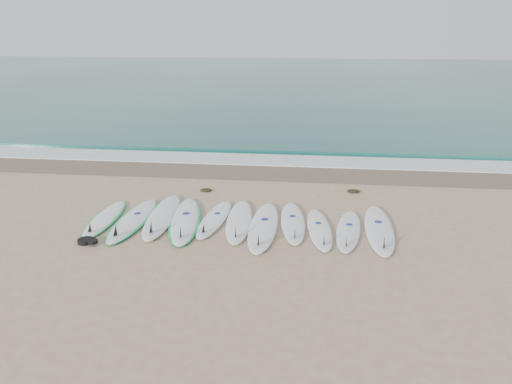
# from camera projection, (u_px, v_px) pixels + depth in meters

# --- Properties ---
(ground) EXTENTS (120.00, 120.00, 0.00)m
(ground) POSITION_uv_depth(u_px,v_px,m) (239.00, 224.00, 10.96)
(ground) COLOR tan
(ocean) EXTENTS (120.00, 55.00, 0.03)m
(ocean) POSITION_uv_depth(u_px,v_px,m) (297.00, 78.00, 41.59)
(ocean) COLOR #1C5E56
(ocean) RESTS_ON ground
(wet_sand_band) EXTENTS (120.00, 1.80, 0.01)m
(wet_sand_band) POSITION_uv_depth(u_px,v_px,m) (259.00, 172.00, 14.82)
(wet_sand_band) COLOR brown
(wet_sand_band) RESTS_ON ground
(foam_band) EXTENTS (120.00, 1.40, 0.04)m
(foam_band) POSITION_uv_depth(u_px,v_px,m) (264.00, 160.00, 16.14)
(foam_band) COLOR silver
(foam_band) RESTS_ON ground
(wave_crest) EXTENTS (120.00, 1.00, 0.10)m
(wave_crest) POSITION_uv_depth(u_px,v_px,m) (268.00, 148.00, 17.54)
(wave_crest) COLOR #1C5E56
(wave_crest) RESTS_ON ground
(surfboard_0) EXTENTS (0.68, 2.38, 0.30)m
(surfboard_0) POSITION_uv_depth(u_px,v_px,m) (104.00, 219.00, 11.14)
(surfboard_0) COLOR white
(surfboard_0) RESTS_ON ground
(surfboard_1) EXTENTS (0.67, 2.75, 0.35)m
(surfboard_1) POSITION_uv_depth(u_px,v_px,m) (133.00, 220.00, 11.04)
(surfboard_1) COLOR white
(surfboard_1) RESTS_ON ground
(surfboard_2) EXTENTS (0.84, 2.94, 0.37)m
(surfboard_2) POSITION_uv_depth(u_px,v_px,m) (162.00, 217.00, 11.21)
(surfboard_2) COLOR white
(surfboard_2) RESTS_ON ground
(surfboard_3) EXTENTS (1.17, 2.94, 0.36)m
(surfboard_3) POSITION_uv_depth(u_px,v_px,m) (185.00, 220.00, 11.02)
(surfboard_3) COLOR white
(surfboard_3) RESTS_ON ground
(surfboard_4) EXTENTS (0.66, 2.42, 0.31)m
(surfboard_4) POSITION_uv_depth(u_px,v_px,m) (214.00, 219.00, 11.08)
(surfboard_4) COLOR white
(surfboard_4) RESTS_ON ground
(surfboard_5) EXTENTS (0.75, 2.68, 0.34)m
(surfboard_5) POSITION_uv_depth(u_px,v_px,m) (239.00, 221.00, 10.95)
(surfboard_5) COLOR white
(surfboard_5) RESTS_ON ground
(surfboard_6) EXTENTS (0.62, 2.89, 0.37)m
(surfboard_6) POSITION_uv_depth(u_px,v_px,m) (263.00, 227.00, 10.63)
(surfboard_6) COLOR white
(surfboard_6) RESTS_ON ground
(surfboard_7) EXTENTS (0.74, 2.55, 0.32)m
(surfboard_7) POSITION_uv_depth(u_px,v_px,m) (293.00, 223.00, 10.89)
(surfboard_7) COLOR white
(surfboard_7) RESTS_ON ground
(surfboard_8) EXTENTS (0.71, 2.39, 0.30)m
(surfboard_8) POSITION_uv_depth(u_px,v_px,m) (320.00, 229.00, 10.53)
(surfboard_8) COLOR white
(surfboard_8) RESTS_ON ground
(surfboard_9) EXTENTS (0.76, 2.41, 0.30)m
(surfboard_9) POSITION_uv_depth(u_px,v_px,m) (348.00, 231.00, 10.45)
(surfboard_9) COLOR white
(surfboard_9) RESTS_ON ground
(surfboard_10) EXTENTS (0.69, 2.86, 0.36)m
(surfboard_10) POSITION_uv_depth(u_px,v_px,m) (379.00, 230.00, 10.49)
(surfboard_10) COLOR white
(surfboard_10) RESTS_ON ground
(seaweed_near) EXTENTS (0.32, 0.25, 0.06)m
(seaweed_near) POSITION_uv_depth(u_px,v_px,m) (206.00, 190.00, 13.14)
(seaweed_near) COLOR black
(seaweed_near) RESTS_ON ground
(seaweed_far) EXTENTS (0.34, 0.26, 0.07)m
(seaweed_far) POSITION_uv_depth(u_px,v_px,m) (353.00, 191.00, 13.04)
(seaweed_far) COLOR black
(seaweed_far) RESTS_ON ground
(leash_coil) EXTENTS (0.46, 0.36, 0.11)m
(leash_coil) POSITION_uv_depth(u_px,v_px,m) (87.00, 241.00, 9.97)
(leash_coil) COLOR black
(leash_coil) RESTS_ON ground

